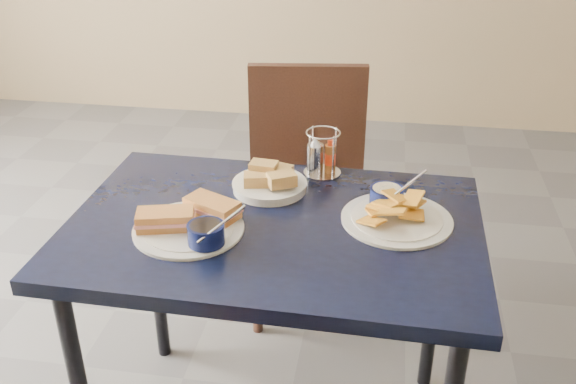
# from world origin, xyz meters

# --- Properties ---
(dining_table) EXTENTS (1.07, 0.72, 0.75)m
(dining_table) POSITION_xyz_m (-0.02, -0.17, 0.67)
(dining_table) COLOR black
(dining_table) RESTS_ON ground
(chair_far) EXTENTS (0.48, 0.47, 0.92)m
(chair_far) POSITION_xyz_m (-0.02, 0.56, 0.53)
(chair_far) COLOR black
(chair_far) RESTS_ON ground
(sandwich_plate) EXTENTS (0.30, 0.28, 0.12)m
(sandwich_plate) POSITION_xyz_m (-0.22, -0.24, 0.77)
(sandwich_plate) COLOR white
(sandwich_plate) RESTS_ON dining_table
(plantain_plate) EXTENTS (0.29, 0.29, 0.12)m
(plantain_plate) POSITION_xyz_m (0.28, -0.09, 0.77)
(plantain_plate) COLOR white
(plantain_plate) RESTS_ON dining_table
(bread_basket) EXTENTS (0.21, 0.21, 0.07)m
(bread_basket) POSITION_xyz_m (-0.06, 0.01, 0.77)
(bread_basket) COLOR white
(bread_basket) RESTS_ON dining_table
(condiment_caddy) EXTENTS (0.11, 0.11, 0.14)m
(condiment_caddy) POSITION_xyz_m (0.06, 0.14, 0.81)
(condiment_caddy) COLOR silver
(condiment_caddy) RESTS_ON dining_table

